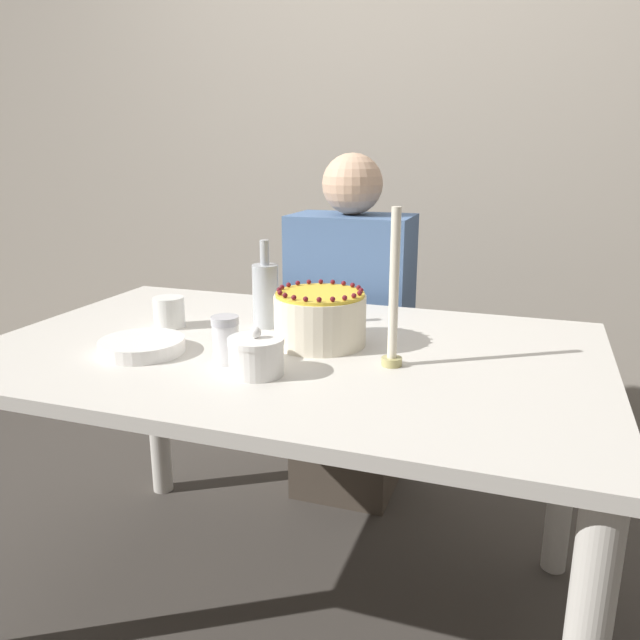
{
  "coord_description": "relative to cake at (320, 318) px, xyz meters",
  "views": [
    {
      "loc": [
        0.54,
        -1.31,
        1.19
      ],
      "look_at": [
        0.06,
        0.04,
        0.8
      ],
      "focal_mm": 35.0,
      "sensor_mm": 36.0,
      "label": 1
    }
  ],
  "objects": [
    {
      "name": "dining_table",
      "position": [
        -0.06,
        -0.04,
        -0.17
      ],
      "size": [
        1.45,
        0.93,
        0.74
      ],
      "color": "beige",
      "rests_on": "ground_plane"
    },
    {
      "name": "sugar_shaker",
      "position": [
        -0.15,
        -0.2,
        -0.01
      ],
      "size": [
        0.06,
        0.06,
        0.11
      ],
      "color": "white",
      "rests_on": "dining_table"
    },
    {
      "name": "ground_plane",
      "position": [
        -0.06,
        -0.04,
        -0.8
      ],
      "size": [
        12.0,
        12.0,
        0.0
      ],
      "primitive_type": "plane",
      "color": "#3D3833"
    },
    {
      "name": "plate_stack",
      "position": [
        -0.37,
        -0.2,
        -0.05
      ],
      "size": [
        0.2,
        0.2,
        0.03
      ],
      "color": "white",
      "rests_on": "dining_table"
    },
    {
      "name": "cup",
      "position": [
        -0.43,
        0.01,
        -0.02
      ],
      "size": [
        0.08,
        0.08,
        0.08
      ],
      "color": "white",
      "rests_on": "dining_table"
    },
    {
      "name": "bottle",
      "position": [
        -0.19,
        0.1,
        0.02
      ],
      "size": [
        0.07,
        0.07,
        0.23
      ],
      "color": "#B2B7BC",
      "rests_on": "dining_table"
    },
    {
      "name": "person_man_blue_shirt",
      "position": [
        -0.11,
        0.62,
        -0.29
      ],
      "size": [
        0.4,
        0.34,
        1.18
      ],
      "rotation": [
        0.0,
        0.0,
        3.14
      ],
      "color": "#473D33",
      "rests_on": "ground_plane"
    },
    {
      "name": "sugar_bowl",
      "position": [
        -0.06,
        -0.24,
        -0.02
      ],
      "size": [
        0.12,
        0.12,
        0.1
      ],
      "color": "white",
      "rests_on": "dining_table"
    },
    {
      "name": "cake",
      "position": [
        0.0,
        0.0,
        0.0
      ],
      "size": [
        0.22,
        0.22,
        0.14
      ],
      "color": "#EFE5CC",
      "rests_on": "dining_table"
    },
    {
      "name": "candle",
      "position": [
        0.2,
        -0.1,
        0.08
      ],
      "size": [
        0.05,
        0.05,
        0.34
      ],
      "color": "tan",
      "rests_on": "dining_table"
    },
    {
      "name": "wall_behind",
      "position": [
        -0.06,
        1.36,
        0.5
      ],
      "size": [
        8.0,
        0.05,
        2.6
      ],
      "color": "#ADA393",
      "rests_on": "ground_plane"
    }
  ]
}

